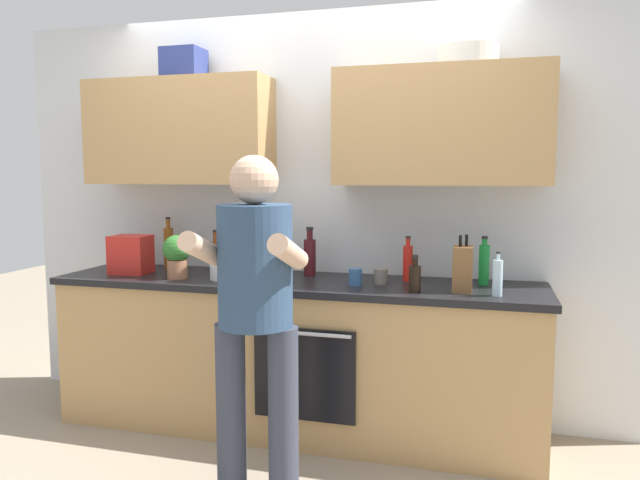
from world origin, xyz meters
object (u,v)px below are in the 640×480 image
at_px(bottle_vinegar, 215,255).
at_px(bottle_wine, 310,255).
at_px(bottle_syrup, 169,247).
at_px(knife_block, 463,269).
at_px(bottle_soda, 484,263).
at_px(grocery_bag_crisps, 131,254).
at_px(cup_stoneware, 381,276).
at_px(cup_tea, 355,277).
at_px(bottle_hotsauce, 408,262).
at_px(potted_herb, 177,254).
at_px(bottle_juice, 267,257).
at_px(cup_ceramic, 284,275).
at_px(mixing_bowl, 230,272).
at_px(bottle_water, 498,277).
at_px(person_standing, 255,300).
at_px(bottle_soy, 415,278).

distance_m(bottle_vinegar, bottle_wine, 0.62).
relative_size(bottle_syrup, knife_block, 1.12).
relative_size(bottle_soda, grocery_bag_crisps, 1.15).
xyz_separation_m(bottle_wine, cup_stoneware, (0.46, -0.16, -0.08)).
bearing_deg(cup_tea, bottle_hotsauce, 39.93).
bearing_deg(potted_herb, bottle_juice, 10.02).
height_order(bottle_soda, cup_tea, bottle_soda).
bearing_deg(knife_block, grocery_bag_crisps, 178.60).
bearing_deg(bottle_vinegar, bottle_syrup, 173.55).
relative_size(cup_stoneware, grocery_bag_crisps, 0.37).
bearing_deg(cup_ceramic, bottle_hotsauce, 23.41).
bearing_deg(potted_herb, bottle_syrup, 126.49).
bearing_deg(mixing_bowl, grocery_bag_crisps, 178.08).
relative_size(bottle_water, bottle_soda, 0.83).
xyz_separation_m(bottle_vinegar, cup_ceramic, (0.55, -0.29, -0.05)).
bearing_deg(bottle_juice, person_standing, -73.82).
relative_size(bottle_soy, bottle_soda, 0.73).
height_order(bottle_soy, cup_ceramic, bottle_soy).
bearing_deg(cup_ceramic, person_standing, -82.83).
relative_size(bottle_vinegar, bottle_syrup, 0.79).
xyz_separation_m(bottle_soda, mixing_bowl, (-1.44, -0.21, -0.08)).
bearing_deg(cup_stoneware, bottle_water, -15.57).
distance_m(bottle_syrup, bottle_soda, 1.98).
distance_m(bottle_soda, mixing_bowl, 1.45).
xyz_separation_m(bottle_juice, bottle_soda, (1.21, 0.18, -0.02)).
height_order(bottle_wine, grocery_bag_crisps, bottle_wine).
height_order(cup_ceramic, cup_tea, cup_ceramic).
relative_size(bottle_hotsauce, bottle_soda, 0.96).
distance_m(bottle_vinegar, cup_ceramic, 0.63).
bearing_deg(mixing_bowl, bottle_hotsauce, 11.79).
bearing_deg(bottle_soda, mixing_bowl, -171.77).
xyz_separation_m(bottle_hotsauce, bottle_soy, (0.08, -0.34, -0.03)).
distance_m(bottle_water, mixing_bowl, 1.51).
xyz_separation_m(bottle_vinegar, mixing_bowl, (0.20, -0.22, -0.06)).
bearing_deg(bottle_soy, cup_ceramic, 175.96).
distance_m(bottle_water, bottle_wine, 1.13).
bearing_deg(bottle_syrup, mixing_bowl, -25.26).
bearing_deg(bottle_hotsauce, mixing_bowl, -168.21).
bearing_deg(bottle_juice, bottle_soy, -10.02).
xyz_separation_m(bottle_soda, bottle_wine, (-1.02, 0.03, 0.00)).
xyz_separation_m(cup_tea, grocery_bag_crisps, (-1.43, 0.03, 0.07)).
height_order(bottle_vinegar, potted_herb, bottle_vinegar).
relative_size(person_standing, cup_ceramic, 15.68).
xyz_separation_m(potted_herb, grocery_bag_crisps, (-0.37, 0.09, -0.03)).
bearing_deg(bottle_soda, cup_tea, -162.56).
distance_m(bottle_soy, cup_tea, 0.36).
relative_size(bottle_water, cup_ceramic, 2.21).
xyz_separation_m(bottle_syrup, knife_block, (1.88, -0.28, -0.02)).
xyz_separation_m(bottle_vinegar, bottle_soda, (1.63, -0.01, 0.01)).
distance_m(bottle_wine, cup_tea, 0.42).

